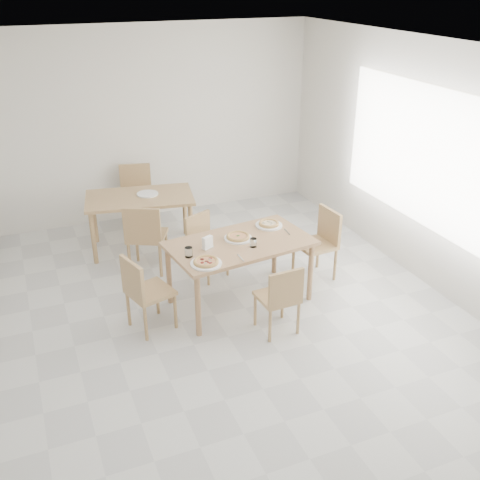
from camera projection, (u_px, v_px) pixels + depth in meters
name	position (u px, v px, depth m)	size (l,w,h in m)	color
room	(433.00, 160.00, 6.31)	(7.28, 7.00, 7.00)	silver
main_table	(240.00, 248.00, 6.16)	(1.65, 1.08, 0.75)	#AA8257
chair_south	(281.00, 296.00, 5.68)	(0.41, 0.41, 0.78)	tan
chair_north	(204.00, 241.00, 6.83)	(0.51, 0.51, 0.78)	tan
chair_west	(143.00, 289.00, 5.73)	(0.52, 0.52, 0.84)	tan
chair_east	(321.00, 239.00, 6.78)	(0.46, 0.46, 0.86)	tan
plate_margherita	(238.00, 238.00, 6.19)	(0.31, 0.31, 0.02)	white
plate_mushroom	(269.00, 225.00, 6.51)	(0.31, 0.31, 0.02)	white
plate_pepperoni	(206.00, 263.00, 5.66)	(0.32, 0.32, 0.02)	white
pizza_margherita	(238.00, 236.00, 6.18)	(0.33, 0.33, 0.03)	#F2CB72
pizza_mushroom	(269.00, 223.00, 6.50)	(0.25, 0.25, 0.03)	#F2CB72
pizza_pepperoni	(206.00, 261.00, 5.65)	(0.30, 0.30, 0.03)	#F2CB72
tumbler_a	(189.00, 252.00, 5.78)	(0.08, 0.08, 0.11)	white
tumbler_b	(253.00, 243.00, 6.00)	(0.07, 0.07, 0.10)	white
napkin_holder	(208.00, 243.00, 5.94)	(0.14, 0.11, 0.14)	silver
fork_a	(287.00, 232.00, 6.35)	(0.01, 0.17, 0.01)	silver
fork_b	(241.00, 258.00, 5.78)	(0.01, 0.18, 0.01)	silver
second_table	(140.00, 203.00, 7.40)	(1.51, 1.03, 0.75)	tan
chair_back_s	(145.00, 234.00, 6.84)	(0.60, 0.60, 0.91)	tan
chair_back_n	(136.00, 192.00, 8.16)	(0.54, 0.54, 0.90)	tan
plate_empty	(148.00, 194.00, 7.42)	(0.28, 0.28, 0.02)	white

